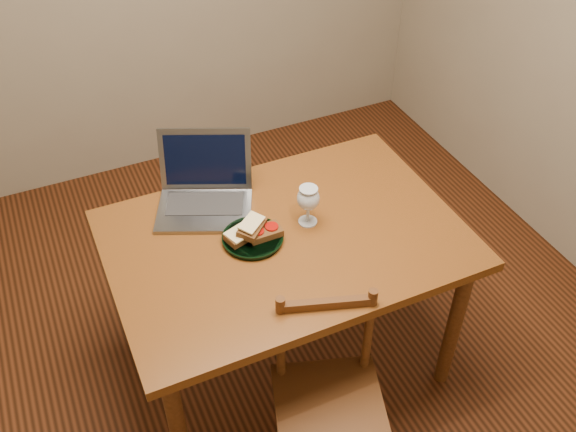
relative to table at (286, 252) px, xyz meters
name	(u,v)px	position (x,y,z in m)	size (l,w,h in m)	color
floor	(273,341)	(-0.01, 0.11, -0.66)	(3.20, 3.20, 0.02)	black
table	(286,252)	(0.00, 0.00, 0.00)	(1.30, 0.90, 0.74)	#53300D
chair	(329,391)	(-0.06, -0.49, -0.22)	(0.47, 0.46, 0.40)	#3C210C
plate	(253,238)	(-0.12, 0.03, 0.10)	(0.23, 0.23, 0.02)	black
sandwich_cheese	(242,234)	(-0.16, 0.04, 0.12)	(0.12, 0.07, 0.04)	#381E0C
sandwich_tomato	(265,231)	(-0.08, 0.02, 0.12)	(0.12, 0.07, 0.04)	#381E0C
sandwich_top	(252,226)	(-0.12, 0.03, 0.15)	(0.12, 0.07, 0.04)	#381E0C
milk_glass	(308,205)	(0.11, 0.04, 0.17)	(0.09, 0.09, 0.17)	white
laptop	(205,186)	(-0.20, 0.32, 0.15)	(0.46, 0.44, 0.26)	slate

